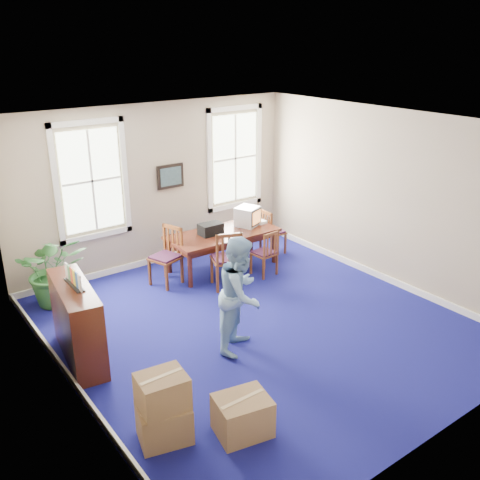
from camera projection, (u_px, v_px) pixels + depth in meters
floor at (257, 324)px, 8.63m from camera, size 6.50×6.50×0.00m
ceiling at (260, 124)px, 7.48m from camera, size 6.50×6.50×0.00m
wall_back at (156, 185)px, 10.50m from camera, size 6.50×0.00×6.50m
wall_front at (449, 317)px, 5.61m from camera, size 6.50×0.00×6.50m
wall_left at (62, 282)px, 6.40m from camera, size 0.00×6.50×6.50m
wall_right at (388, 198)px, 9.72m from camera, size 0.00×6.50×6.50m
baseboard_back at (161, 258)px, 11.03m from camera, size 6.00×0.04×0.12m
baseboard_left at (78, 388)px, 6.97m from camera, size 0.04×6.50×0.12m
baseboard_right at (379, 275)px, 10.25m from camera, size 0.04×6.50×0.12m
window_left at (92, 181)px, 9.65m from camera, size 1.40×0.12×2.20m
window_right at (235, 158)px, 11.43m from camera, size 1.40×0.12×2.20m
wall_picture at (170, 176)px, 10.57m from camera, size 0.58×0.06×0.48m
conference_table at (223, 250)px, 10.61m from camera, size 2.20×1.02×0.75m
crt_tv at (247, 216)px, 10.80m from camera, size 0.58×0.60×0.39m
game_console at (260, 222)px, 10.99m from camera, size 0.19×0.24×0.06m
equipment_bag at (211, 229)px, 10.34m from camera, size 0.45×0.29×0.22m
chair_near_left at (226, 258)px, 9.74m from camera, size 0.65×0.65×1.13m
chair_near_right at (264, 252)px, 10.27m from camera, size 0.44×0.44×0.91m
chair_end_left at (165, 257)px, 9.83m from camera, size 0.62×0.62×1.09m
chair_end_right at (273, 231)px, 11.29m from camera, size 0.45×0.45×0.97m
man at (241, 294)px, 7.71m from camera, size 1.08×1.03×1.75m
credenza at (77, 321)px, 7.52m from camera, size 0.64×1.58×1.20m
brochure_rack at (73, 273)px, 7.27m from camera, size 0.21×0.61×0.27m
potted_plant at (54, 269)px, 9.09m from camera, size 1.41×1.32×1.28m
cardboard_boxes at (176, 394)px, 6.24m from camera, size 1.81×1.81×0.90m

